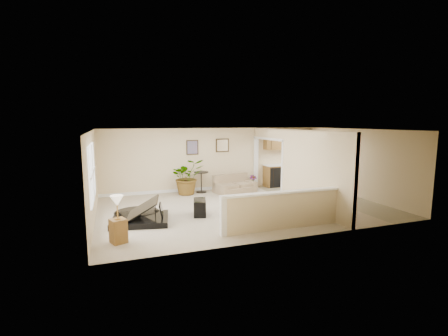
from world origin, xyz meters
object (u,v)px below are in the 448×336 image
object	(u,v)px
piano	(138,200)
piano_bench	(200,207)
accent_table	(201,179)
palm_plant	(187,177)
small_plant	(253,183)
lamp_stand	(118,223)
loveseat	(234,183)

from	to	relation	value
piano	piano_bench	distance (m)	1.81
piano_bench	accent_table	world-z (taller)	accent_table
piano	accent_table	distance (m)	4.01
piano_bench	palm_plant	distance (m)	2.90
small_plant	piano_bench	bearing A→B (deg)	-136.49
piano_bench	small_plant	bearing A→B (deg)	43.51
accent_table	lamp_stand	size ratio (longest dim) A/B	0.74
piano_bench	palm_plant	size ratio (longest dim) A/B	0.51
piano_bench	accent_table	bearing A→B (deg)	73.70
palm_plant	small_plant	bearing A→B (deg)	0.43
piano_bench	small_plant	xyz separation A→B (m)	(3.02, 2.87, 0.01)
loveseat	piano_bench	bearing A→B (deg)	-140.99
palm_plant	small_plant	world-z (taller)	palm_plant
loveseat	accent_table	xyz separation A→B (m)	(-1.26, 0.34, 0.18)
palm_plant	lamp_stand	distance (m)	5.12
accent_table	small_plant	distance (m)	2.17
piano	small_plant	distance (m)	5.60
piano	loveseat	world-z (taller)	piano
lamp_stand	accent_table	bearing A→B (deg)	54.65
piano_bench	palm_plant	xyz separation A→B (m)	(0.29, 2.85, 0.44)
accent_table	palm_plant	size ratio (longest dim) A/B	0.60
piano	loveseat	bearing A→B (deg)	44.47
accent_table	palm_plant	world-z (taller)	palm_plant
small_plant	accent_table	bearing A→B (deg)	176.66
palm_plant	lamp_stand	xyz separation A→B (m)	(-2.63, -4.39, -0.20)
piano	piano_bench	xyz separation A→B (m)	(1.77, 0.01, -0.36)
piano_bench	lamp_stand	world-z (taller)	lamp_stand
piano	loveseat	distance (m)	4.74
piano_bench	accent_table	distance (m)	3.13
palm_plant	lamp_stand	size ratio (longest dim) A/B	1.23
accent_table	palm_plant	bearing A→B (deg)	-166.08
palm_plant	piano_bench	bearing A→B (deg)	-95.77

